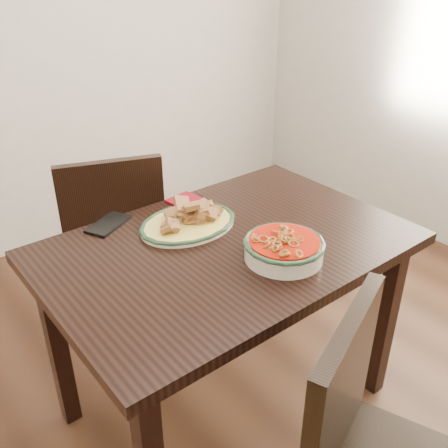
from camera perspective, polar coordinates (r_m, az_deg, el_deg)
floor at (r=2.15m, az=3.39°, el=-19.43°), size 3.50×3.50×0.00m
wall_back at (r=2.98m, az=-20.44°, el=21.26°), size 3.50×0.10×2.60m
dining_table at (r=1.72m, az=0.42°, el=-4.89°), size 1.21×0.80×0.75m
chair_far at (r=2.26m, az=-12.43°, el=-1.27°), size 0.54×0.54×0.89m
fish_plate at (r=1.74m, az=-4.17°, el=1.00°), size 0.35×0.27×0.11m
noodle_bowl at (r=1.57m, az=6.87°, el=-2.53°), size 0.26×0.26×0.08m
smartphone at (r=1.81m, az=-13.05°, el=-0.00°), size 0.19×0.15×0.01m
napkin at (r=1.94m, az=-4.60°, el=2.71°), size 0.13×0.11×0.01m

